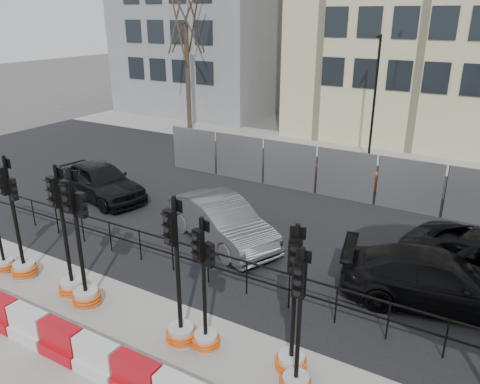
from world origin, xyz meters
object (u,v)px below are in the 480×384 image
Objects in this scene: traffic_signal_a at (2,252)px; car_c at (438,280)px; traffic_signal_d at (83,276)px; traffic_signal_h at (296,366)px; car_a at (100,181)px.

traffic_signal_a is 11.75m from car_c.
traffic_signal_a reaches higher than car_c.
traffic_signal_a is 3.33m from traffic_signal_d.
traffic_signal_d is 1.16× the size of traffic_signal_h.
car_a is 12.69m from car_c.
traffic_signal_d is 7.51m from car_a.
car_a is 0.93× the size of car_c.
traffic_signal_d is at bearing 109.15° from car_c.
traffic_signal_d reaches higher than traffic_signal_a.
car_c is (12.65, -1.02, -0.06)m from car_a.
traffic_signal_h is 4.87m from car_c.
traffic_signal_h is at bearing -7.40° from traffic_signal_d.
traffic_signal_d is at bearing 7.24° from traffic_signal_a.
car_a is at bearing 125.68° from traffic_signal_d.
traffic_signal_h reaches higher than traffic_signal_a.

